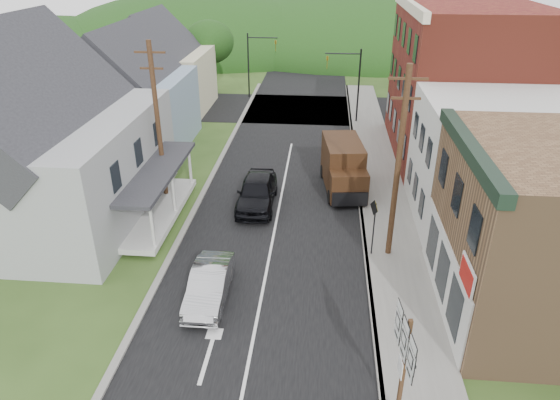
% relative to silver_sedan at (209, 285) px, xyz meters
% --- Properties ---
extents(ground, '(120.00, 120.00, 0.00)m').
position_rel_silver_sedan_xyz_m(ground, '(2.11, 0.50, -0.70)').
color(ground, '#2D4719').
rests_on(ground, ground).
extents(road, '(9.00, 90.00, 0.02)m').
position_rel_silver_sedan_xyz_m(road, '(2.11, 10.50, -0.70)').
color(road, black).
rests_on(road, ground).
extents(cross_road, '(60.00, 9.00, 0.02)m').
position_rel_silver_sedan_xyz_m(cross_road, '(2.11, 27.50, -0.70)').
color(cross_road, black).
rests_on(cross_road, ground).
extents(sidewalk_right, '(2.80, 55.00, 0.15)m').
position_rel_silver_sedan_xyz_m(sidewalk_right, '(8.01, 8.50, -0.62)').
color(sidewalk_right, slate).
rests_on(sidewalk_right, ground).
extents(curb_right, '(0.20, 55.00, 0.15)m').
position_rel_silver_sedan_xyz_m(curb_right, '(6.66, 8.50, -0.62)').
color(curb_right, slate).
rests_on(curb_right, ground).
extents(curb_left, '(0.30, 55.00, 0.12)m').
position_rel_silver_sedan_xyz_m(curb_left, '(-2.54, 8.50, -0.64)').
color(curb_left, slate).
rests_on(curb_left, ground).
extents(storefront_white, '(8.00, 7.00, 6.50)m').
position_rel_silver_sedan_xyz_m(storefront_white, '(13.41, 8.00, 2.55)').
color(storefront_white, silver).
rests_on(storefront_white, ground).
extents(storefront_red, '(8.00, 12.00, 10.00)m').
position_rel_silver_sedan_xyz_m(storefront_red, '(13.41, 17.50, 4.30)').
color(storefront_red, maroon).
rests_on(storefront_red, ground).
extents(house_gray, '(10.20, 12.24, 8.35)m').
position_rel_silver_sedan_xyz_m(house_gray, '(-9.89, 6.50, 3.54)').
color(house_gray, '#949699').
rests_on(house_gray, ground).
extents(house_blue, '(7.14, 8.16, 7.28)m').
position_rel_silver_sedan_xyz_m(house_blue, '(-8.89, 17.50, 2.99)').
color(house_blue, '#7E97AB').
rests_on(house_blue, ground).
extents(house_cream, '(7.14, 8.16, 7.28)m').
position_rel_silver_sedan_xyz_m(house_cream, '(-9.39, 26.50, 2.99)').
color(house_cream, beige).
rests_on(house_cream, ground).
extents(utility_pole_right, '(1.60, 0.26, 9.00)m').
position_rel_silver_sedan_xyz_m(utility_pole_right, '(7.71, 4.00, 3.96)').
color(utility_pole_right, '#472D19').
rests_on(utility_pole_right, ground).
extents(utility_pole_left, '(1.60, 0.26, 9.00)m').
position_rel_silver_sedan_xyz_m(utility_pole_left, '(-4.39, 8.50, 3.96)').
color(utility_pole_left, '#472D19').
rests_on(utility_pole_left, ground).
extents(traffic_signal_right, '(2.87, 0.20, 6.00)m').
position_rel_silver_sedan_xyz_m(traffic_signal_right, '(6.41, 24.00, 3.06)').
color(traffic_signal_right, black).
rests_on(traffic_signal_right, ground).
extents(traffic_signal_left, '(2.87, 0.20, 6.00)m').
position_rel_silver_sedan_xyz_m(traffic_signal_left, '(-2.19, 31.00, 3.06)').
color(traffic_signal_left, black).
rests_on(traffic_signal_left, ground).
extents(tree_left_b, '(4.80, 4.80, 6.94)m').
position_rel_silver_sedan_xyz_m(tree_left_b, '(-14.89, 12.50, 4.19)').
color(tree_left_b, '#382616').
rests_on(tree_left_b, ground).
extents(tree_left_c, '(5.80, 5.80, 8.41)m').
position_rel_silver_sedan_xyz_m(tree_left_c, '(-16.89, 20.50, 5.24)').
color(tree_left_c, '#382616').
rests_on(tree_left_c, ground).
extents(tree_left_d, '(4.80, 4.80, 6.94)m').
position_rel_silver_sedan_xyz_m(tree_left_d, '(-6.89, 32.50, 4.19)').
color(tree_left_d, '#382616').
rests_on(tree_left_d, ground).
extents(forested_ridge, '(90.00, 30.00, 16.00)m').
position_rel_silver_sedan_xyz_m(forested_ridge, '(2.11, 55.50, -0.70)').
color(forested_ridge, '#1A3811').
rests_on(forested_ridge, ground).
extents(silver_sedan, '(1.54, 4.26, 1.40)m').
position_rel_silver_sedan_xyz_m(silver_sedan, '(0.00, 0.00, 0.00)').
color(silver_sedan, '#B0B1B5').
rests_on(silver_sedan, ground).
extents(dark_sedan, '(2.07, 5.07, 1.72)m').
position_rel_silver_sedan_xyz_m(dark_sedan, '(0.85, 8.47, 0.16)').
color(dark_sedan, black).
rests_on(dark_sedan, ground).
extents(delivery_van, '(2.73, 5.42, 2.91)m').
position_rel_silver_sedan_xyz_m(delivery_van, '(5.69, 11.03, 0.77)').
color(delivery_van, black).
rests_on(delivery_van, ground).
extents(route_sign_cluster, '(0.30, 2.14, 3.75)m').
position_rel_silver_sedan_xyz_m(route_sign_cluster, '(6.98, -5.29, 1.88)').
color(route_sign_cluster, '#472D19').
rests_on(route_sign_cluster, sidewalk_right).
extents(warning_sign, '(0.29, 0.74, 2.83)m').
position_rel_silver_sedan_xyz_m(warning_sign, '(6.88, 3.84, 1.26)').
color(warning_sign, black).
rests_on(warning_sign, sidewalk_right).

